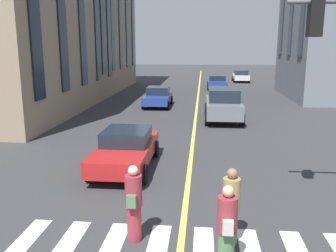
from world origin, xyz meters
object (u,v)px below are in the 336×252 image
(car_grey_mid, at_px, (223,104))
(pedestrian_near, at_px, (227,229))
(car_white_near, at_px, (241,76))
(car_blue_trailing, at_px, (158,97))
(pedestrian_companion, at_px, (231,206))
(car_blue_parked_a, at_px, (217,82))
(car_red_parked_b, at_px, (126,149))
(pedestrian_far, at_px, (134,203))

(car_grey_mid, height_order, pedestrian_near, car_grey_mid)
(car_white_near, height_order, pedestrian_near, pedestrian_near)
(car_blue_trailing, bearing_deg, pedestrian_near, -169.09)
(pedestrian_companion, bearing_deg, car_blue_parked_a, -1.41)
(car_blue_parked_a, relative_size, car_red_parked_b, 1.00)
(pedestrian_near, relative_size, pedestrian_companion, 1.00)
(car_grey_mid, distance_m, car_blue_parked_a, 15.94)
(car_grey_mid, distance_m, pedestrian_far, 14.08)
(car_blue_trailing, height_order, pedestrian_near, pedestrian_near)
(car_grey_mid, bearing_deg, pedestrian_near, 177.32)
(car_blue_trailing, relative_size, pedestrian_near, 2.22)
(car_grey_mid, distance_m, pedestrian_near, 14.78)
(pedestrian_companion, xyz_separation_m, pedestrian_far, (-0.07, 2.13, 0.01))
(car_grey_mid, height_order, car_blue_trailing, car_grey_mid)
(car_white_near, height_order, pedestrian_far, pedestrian_far)
(pedestrian_near, bearing_deg, car_blue_trailing, 10.91)
(car_red_parked_b, distance_m, pedestrian_companion, 5.90)
(car_blue_parked_a, bearing_deg, pedestrian_far, 174.51)
(car_grey_mid, relative_size, pedestrian_near, 2.67)
(car_blue_parked_a, bearing_deg, car_white_near, -22.47)
(car_blue_parked_a, distance_m, car_red_parked_b, 25.17)
(pedestrian_near, height_order, pedestrian_companion, pedestrian_near)
(pedestrian_companion, bearing_deg, car_white_near, -5.88)
(car_grey_mid, bearing_deg, pedestrian_companion, 177.75)
(car_grey_mid, xyz_separation_m, pedestrian_far, (-13.82, 2.67, -0.08))
(car_blue_trailing, bearing_deg, pedestrian_companion, -168.05)
(car_grey_mid, distance_m, pedestrian_companion, 13.76)
(car_white_near, bearing_deg, car_blue_parked_a, 157.53)
(pedestrian_far, bearing_deg, car_blue_parked_a, -5.49)
(car_grey_mid, bearing_deg, car_red_parked_b, 156.36)
(car_white_near, relative_size, pedestrian_far, 2.20)
(car_grey_mid, distance_m, car_white_near, 23.65)
(car_red_parked_b, height_order, pedestrian_far, pedestrian_far)
(car_red_parked_b, bearing_deg, pedestrian_companion, -145.32)
(car_blue_parked_a, relative_size, pedestrian_companion, 2.51)
(car_white_near, bearing_deg, car_blue_trailing, 157.79)
(car_blue_trailing, bearing_deg, car_white_near, -22.21)
(car_grey_mid, height_order, car_blue_parked_a, car_grey_mid)
(car_grey_mid, distance_m, car_red_parked_b, 9.72)
(car_blue_trailing, distance_m, car_red_parked_b, 13.47)
(car_blue_trailing, height_order, pedestrian_far, pedestrian_far)
(car_blue_trailing, bearing_deg, car_grey_mid, -135.92)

